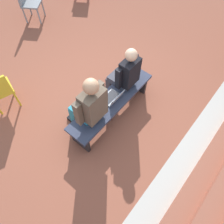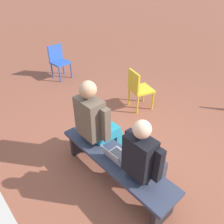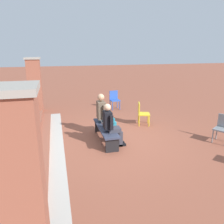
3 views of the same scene
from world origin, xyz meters
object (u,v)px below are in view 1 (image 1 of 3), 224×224
(plastic_chair_foreground, at_px, (28,1))
(bench, at_px, (112,103))
(laptop, at_px, (113,98))
(person_student, at_px, (124,74))
(person_adult, at_px, (88,106))

(plastic_chair_foreground, bearing_deg, bench, 74.27)
(bench, bearing_deg, laptop, 155.57)
(person_student, height_order, plastic_chair_foreground, person_student)
(person_student, height_order, laptop, person_student)
(laptop, distance_m, plastic_chair_foreground, 3.55)
(laptop, bearing_deg, person_student, -169.03)
(laptop, bearing_deg, person_adult, -9.56)
(person_adult, xyz_separation_m, laptop, (-0.49, 0.08, -0.23))
(person_adult, bearing_deg, laptop, 170.44)
(bench, xyz_separation_m, laptop, (-0.03, 0.01, 0.15))
(bench, relative_size, person_student, 1.41)
(laptop, bearing_deg, plastic_chair_foreground, -105.26)
(bench, height_order, plastic_chair_foreground, plastic_chair_foreground)
(person_student, bearing_deg, laptop, 10.97)
(person_adult, bearing_deg, plastic_chair_foreground, -113.04)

